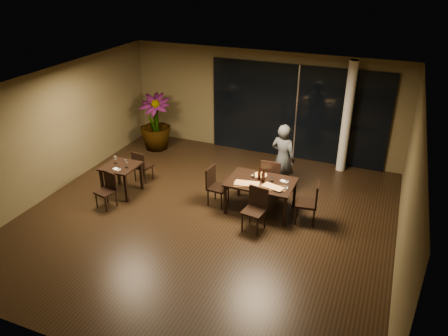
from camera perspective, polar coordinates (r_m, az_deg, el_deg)
ground at (r=9.88m, az=-2.31°, el=-6.59°), size 8.00×8.00×0.00m
wall_back at (r=12.70m, az=5.18°, el=8.47°), size 8.00×0.10×3.00m
wall_front at (r=6.26m, az=-18.40°, el=-13.37°), size 8.00×0.10×3.00m
wall_left at (r=11.34m, az=-21.52°, el=4.49°), size 0.10×8.00×3.00m
wall_right at (r=8.48m, az=23.35°, el=-3.14°), size 0.10×8.00×3.00m
ceiling at (r=8.62m, az=-2.67°, el=10.52°), size 8.00×8.00×0.04m
window_panel at (r=12.42m, az=9.45°, el=7.09°), size 5.00×0.06×2.70m
column at (r=11.88m, az=15.75°, el=6.32°), size 0.24×0.24×3.00m
main_table at (r=9.88m, az=4.84°, el=-2.13°), size 1.50×1.00×0.75m
side_table at (r=10.88m, az=-13.30°, el=-0.27°), size 0.80×0.80×0.75m
chair_main_far at (r=10.48m, az=6.21°, el=-1.12°), size 0.48×0.48×1.01m
chair_main_near at (r=9.31m, az=4.17°, el=-5.05°), size 0.50×0.50×0.95m
chair_main_left at (r=10.18m, az=-1.18°, el=-2.09°), size 0.47×0.47×0.93m
chair_main_right at (r=9.65m, az=11.27°, el=-4.19°), size 0.51×0.51×0.97m
chair_side_far at (r=11.39m, az=-10.76°, el=0.38°), size 0.44×0.44×0.85m
chair_side_near at (r=10.47m, az=-14.97°, el=-2.53°), size 0.47×0.47×0.84m
diner at (r=10.69m, az=7.69°, el=1.25°), size 0.68×0.54×1.76m
potted_plant at (r=13.21m, az=-8.98°, el=5.91°), size 1.08×1.08×1.67m
pizza_board_left at (r=9.68m, az=3.01°, el=-2.15°), size 0.65×0.46×0.01m
pizza_board_right at (r=9.58m, az=6.42°, el=-2.59°), size 0.60×0.39×0.01m
oblong_pizza_left at (r=9.67m, az=3.01°, el=-2.06°), size 0.55×0.32×0.02m
oblong_pizza_right at (r=9.57m, az=6.42°, el=-2.51°), size 0.48×0.31×0.02m
round_pizza at (r=10.09m, az=4.75°, el=-0.95°), size 0.31×0.31×0.01m
bottle_a at (r=9.83m, az=4.63°, el=-0.72°), size 0.07×0.07×0.32m
bottle_b at (r=9.75m, az=5.10°, el=-1.03°), size 0.07×0.07×0.30m
bottle_c at (r=9.84m, az=5.20°, el=-0.84°), size 0.06×0.06×0.28m
tumbler_left at (r=9.97m, az=3.84°, el=-0.99°), size 0.08×0.08×0.10m
tumbler_right at (r=9.85m, az=6.27°, el=-1.46°), size 0.08×0.08×0.10m
napkin_near at (r=9.62m, az=7.76°, el=-2.55°), size 0.18×0.11×0.01m
napkin_far at (r=9.88m, az=7.86°, el=-1.75°), size 0.20×0.16×0.01m
wine_glass_a at (r=10.91m, az=-14.03°, el=1.04°), size 0.09×0.09×0.20m
wine_glass_b at (r=10.66m, az=-12.69°, el=0.58°), size 0.09×0.09×0.20m
side_napkin at (r=10.64m, az=-13.87°, el=-0.15°), size 0.20×0.15×0.01m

